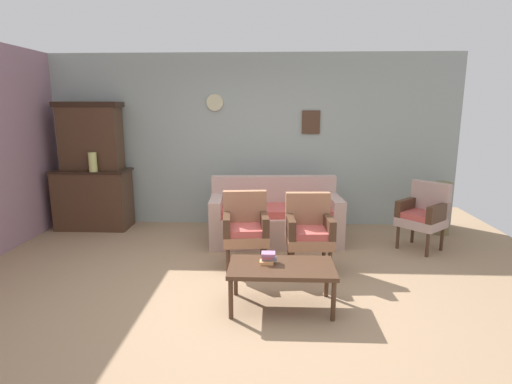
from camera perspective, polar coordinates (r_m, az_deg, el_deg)
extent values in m
plane|color=#997A5B|center=(4.33, -2.04, -13.99)|extent=(7.68, 7.68, 0.00)
cube|color=#939E99|center=(6.55, -0.35, 7.13)|extent=(6.40, 0.06, 2.70)
cube|color=#472D1E|center=(6.50, 7.68, 9.64)|extent=(0.28, 0.02, 0.36)
cylinder|color=beige|center=(6.53, -5.77, 12.33)|extent=(0.26, 0.03, 0.26)
cube|color=#472D1E|center=(6.90, -21.72, -1.03)|extent=(1.10, 0.52, 0.90)
cube|color=black|center=(6.82, -22.01, 2.78)|extent=(1.16, 0.55, 0.03)
cube|color=#472D1E|center=(6.84, -22.06, 6.94)|extent=(0.90, 0.36, 0.95)
cube|color=black|center=(6.82, -22.40, 11.24)|extent=(0.99, 0.38, 0.08)
cylinder|color=#C4C46E|center=(6.59, -21.83, 3.91)|extent=(0.12, 0.12, 0.29)
cube|color=tan|center=(5.80, 2.69, -5.00)|extent=(1.86, 0.93, 0.42)
cube|color=tan|center=(5.99, 2.50, 0.01)|extent=(1.81, 0.29, 0.48)
cube|color=tan|center=(5.83, 10.82, -1.74)|extent=(0.22, 0.81, 0.24)
cube|color=tan|center=(5.70, -5.56, -1.88)|extent=(0.22, 0.81, 0.24)
cube|color=#B74C47|center=(5.75, 7.95, -2.55)|extent=(0.51, 0.59, 0.10)
cube|color=#B74C47|center=(5.69, 2.75, -2.61)|extent=(0.51, 0.59, 0.10)
cube|color=#B74C47|center=(5.67, -2.53, -2.65)|extent=(0.51, 0.59, 0.10)
cube|color=#9E6B4C|center=(4.83, -1.46, -6.36)|extent=(0.57, 0.53, 0.12)
cube|color=#B74C47|center=(4.78, -1.46, -5.41)|extent=(0.48, 0.45, 0.10)
cube|color=#9E6B4C|center=(4.94, -1.57, -2.44)|extent=(0.53, 0.15, 0.46)
cube|color=#472D1E|center=(4.79, 1.17, -4.38)|extent=(0.13, 0.49, 0.22)
cube|color=#472D1E|center=(4.78, -4.12, -4.46)|extent=(0.13, 0.49, 0.22)
cylinder|color=#472D1E|center=(4.74, 1.22, -9.56)|extent=(0.04, 0.04, 0.32)
cylinder|color=#472D1E|center=(4.72, -3.94, -9.66)|extent=(0.04, 0.04, 0.32)
cylinder|color=#472D1E|center=(5.09, 0.85, -8.00)|extent=(0.04, 0.04, 0.32)
cylinder|color=#472D1E|center=(5.08, -3.93, -8.08)|extent=(0.04, 0.04, 0.32)
cube|color=#9E6B4C|center=(4.77, 7.44, -6.69)|extent=(0.54, 0.51, 0.12)
cube|color=#B74C47|center=(4.72, 7.50, -5.73)|extent=(0.46, 0.43, 0.10)
cube|color=#9E6B4C|center=(4.88, 7.21, -2.71)|extent=(0.52, 0.13, 0.46)
cube|color=#472D1E|center=(4.76, 10.13, -4.69)|extent=(0.11, 0.48, 0.22)
cube|color=#472D1E|center=(4.69, 4.83, -4.77)|extent=(0.11, 0.48, 0.22)
cylinder|color=#472D1E|center=(4.70, 10.26, -9.91)|extent=(0.04, 0.04, 0.32)
cylinder|color=#472D1E|center=(4.64, 5.09, -10.05)|extent=(0.04, 0.04, 0.32)
cylinder|color=#472D1E|center=(5.05, 9.46, -8.33)|extent=(0.04, 0.04, 0.32)
cylinder|color=#472D1E|center=(5.00, 4.66, -8.43)|extent=(0.04, 0.04, 0.32)
cube|color=tan|center=(5.87, 22.05, -3.93)|extent=(0.70, 0.71, 0.12)
cube|color=#B74C47|center=(5.83, 22.02, -3.11)|extent=(0.60, 0.60, 0.10)
cube|color=tan|center=(5.98, 23.18, -0.88)|extent=(0.42, 0.45, 0.46)
cube|color=#472D1E|center=(5.74, 24.10, -2.70)|extent=(0.41, 0.38, 0.22)
cube|color=#472D1E|center=(5.93, 20.31, -1.94)|extent=(0.41, 0.38, 0.22)
cylinder|color=#472D1E|center=(5.68, 22.82, -6.83)|extent=(0.04, 0.04, 0.32)
cylinder|color=#472D1E|center=(5.87, 19.18, -5.96)|extent=(0.04, 0.04, 0.32)
cylinder|color=#472D1E|center=(6.01, 24.52, -5.98)|extent=(0.04, 0.04, 0.32)
cylinder|color=#472D1E|center=(6.19, 21.02, -5.19)|extent=(0.04, 0.04, 0.32)
cube|color=#472D1E|center=(3.92, 3.60, -10.49)|extent=(1.00, 0.56, 0.04)
cylinder|color=#472D1E|center=(4.24, -2.86, -11.79)|extent=(0.04, 0.04, 0.38)
cylinder|color=#472D1E|center=(4.26, 9.83, -11.84)|extent=(0.04, 0.04, 0.38)
cylinder|color=#472D1E|center=(3.81, -3.54, -14.68)|extent=(0.04, 0.04, 0.38)
cylinder|color=#472D1E|center=(3.83, 10.77, -14.72)|extent=(0.04, 0.04, 0.38)
cube|color=#F1A361|center=(3.95, 1.49, -9.78)|extent=(0.13, 0.10, 0.03)
cube|color=slate|center=(3.96, 1.85, -9.31)|extent=(0.14, 0.08, 0.02)
cube|color=#BD5669|center=(3.94, 1.63, -9.05)|extent=(0.11, 0.08, 0.03)
cube|color=#AD6F97|center=(3.93, 1.73, -8.65)|extent=(0.13, 0.11, 0.03)
cylinder|color=olive|center=(6.72, 24.53, -2.07)|extent=(0.25, 0.25, 0.79)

